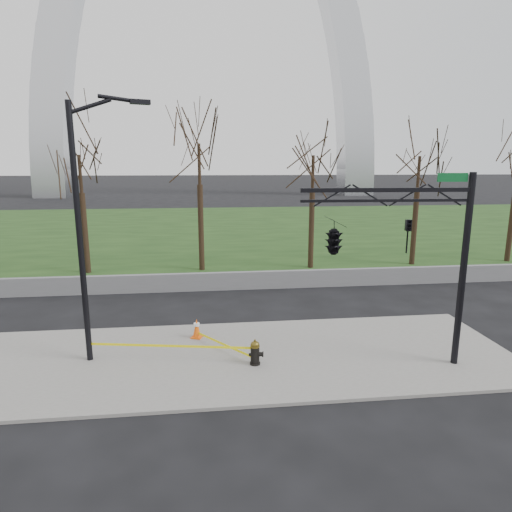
{
  "coord_description": "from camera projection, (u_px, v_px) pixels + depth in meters",
  "views": [
    {
      "loc": [
        -0.96,
        -13.08,
        6.21
      ],
      "look_at": [
        0.79,
        2.0,
        2.99
      ],
      "focal_mm": 30.31,
      "sensor_mm": 36.0,
      "label": 1
    }
  ],
  "objects": [
    {
      "name": "sidewalk",
      "position": [
        239.0,
        357.0,
        14.1
      ],
      "size": [
        18.0,
        6.0,
        0.1
      ],
      "primitive_type": "cube",
      "color": "slate",
      "rests_on": "ground"
    },
    {
      "name": "fire_hydrant",
      "position": [
        255.0,
        353.0,
        13.42
      ],
      "size": [
        0.51,
        0.33,
        0.81
      ],
      "rotation": [
        0.0,
        0.0,
        -0.21
      ],
      "color": "black",
      "rests_on": "sidewalk"
    },
    {
      "name": "traffic_cone",
      "position": [
        197.0,
        328.0,
        15.5
      ],
      "size": [
        0.48,
        0.48,
        0.71
      ],
      "rotation": [
        0.0,
        0.0,
        -0.4
      ],
      "color": "#F0590C",
      "rests_on": "sidewalk"
    },
    {
      "name": "tree_row",
      "position": [
        257.0,
        204.0,
        25.17
      ],
      "size": [
        50.03,
        4.0,
        7.96
      ],
      "color": "black",
      "rests_on": "ground"
    },
    {
      "name": "traffic_signal_mast",
      "position": [
        360.0,
        237.0,
        12.51
      ],
      "size": [
        5.1,
        2.5,
        6.0
      ],
      "rotation": [
        0.0,
        0.0,
        -0.04
      ],
      "color": "black",
      "rests_on": "ground"
    },
    {
      "name": "gateway_arch",
      "position": [
        207.0,
        20.0,
        80.24
      ],
      "size": [
        66.0,
        6.0,
        65.0
      ],
      "primitive_type": null,
      "color": "silver",
      "rests_on": "ground"
    },
    {
      "name": "ground",
      "position": [
        239.0,
        358.0,
        14.11
      ],
      "size": [
        500.0,
        500.0,
        0.0
      ],
      "primitive_type": "plane",
      "color": "black",
      "rests_on": "ground"
    },
    {
      "name": "grass_strip",
      "position": [
        216.0,
        227.0,
        43.25
      ],
      "size": [
        120.0,
        40.0,
        0.06
      ],
      "primitive_type": "cube",
      "color": "#193413",
      "rests_on": "ground"
    },
    {
      "name": "guardrail",
      "position": [
        227.0,
        281.0,
        21.79
      ],
      "size": [
        60.0,
        0.3,
        0.9
      ],
      "primitive_type": "cube",
      "color": "#59595B",
      "rests_on": "ground"
    },
    {
      "name": "street_light",
      "position": [
        86.0,
        216.0,
        12.96
      ],
      "size": [
        2.32,
        0.88,
        8.21
      ],
      "rotation": [
        0.0,
        0.0,
        0.3
      ],
      "color": "black",
      "rests_on": "ground"
    },
    {
      "name": "caution_tape",
      "position": [
        191.0,
        345.0,
        13.89
      ],
      "size": [
        5.21,
        2.36,
        0.42
      ],
      "color": "#FFF10D",
      "rests_on": "ground"
    }
  ]
}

